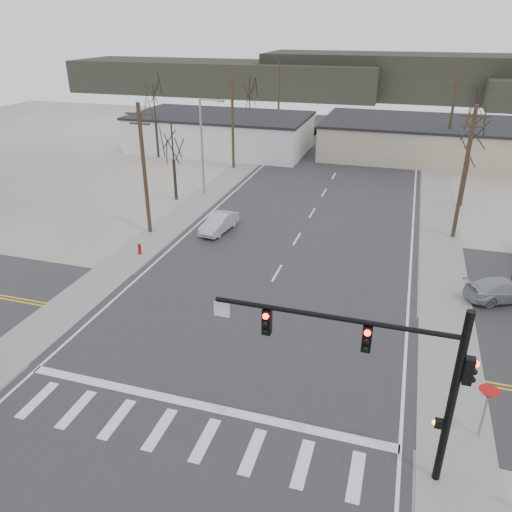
{
  "coord_description": "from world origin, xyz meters",
  "views": [
    {
      "loc": [
        7.32,
        -20.64,
        15.26
      ],
      "look_at": [
        -0.52,
        4.95,
        2.6
      ],
      "focal_mm": 35.0,
      "sensor_mm": 36.0,
      "label": 1
    }
  ],
  "objects_px": {
    "sedan_crossing": "(219,223)",
    "car_far_b": "(309,131)",
    "fire_hydrant": "(140,249)",
    "car_parked_silver": "(503,290)",
    "traffic_signal_mast": "(397,366)",
    "car_far_a": "(399,146)"
  },
  "relations": [
    {
      "from": "sedan_crossing",
      "to": "traffic_signal_mast",
      "type": "bearing_deg",
      "value": -46.56
    },
    {
      "from": "car_far_a",
      "to": "traffic_signal_mast",
      "type": "bearing_deg",
      "value": 107.33
    },
    {
      "from": "car_far_b",
      "to": "car_parked_silver",
      "type": "xyz_separation_m",
      "value": [
        20.76,
        -43.48,
        0.03
      ]
    },
    {
      "from": "traffic_signal_mast",
      "to": "sedan_crossing",
      "type": "bearing_deg",
      "value": 125.44
    },
    {
      "from": "fire_hydrant",
      "to": "car_parked_silver",
      "type": "bearing_deg",
      "value": 1.49
    },
    {
      "from": "car_far_b",
      "to": "car_parked_silver",
      "type": "height_order",
      "value": "car_parked_silver"
    },
    {
      "from": "traffic_signal_mast",
      "to": "car_far_b",
      "type": "xyz_separation_m",
      "value": [
        -14.82,
        58.31,
        -4.0
      ]
    },
    {
      "from": "car_parked_silver",
      "to": "traffic_signal_mast",
      "type": "bearing_deg",
      "value": 132.02
    },
    {
      "from": "sedan_crossing",
      "to": "car_parked_silver",
      "type": "height_order",
      "value": "sedan_crossing"
    },
    {
      "from": "fire_hydrant",
      "to": "car_parked_silver",
      "type": "relative_size",
      "value": 0.19
    },
    {
      "from": "sedan_crossing",
      "to": "car_far_a",
      "type": "xyz_separation_m",
      "value": [
        12.42,
        31.49,
        0.05
      ]
    },
    {
      "from": "sedan_crossing",
      "to": "car_far_a",
      "type": "relative_size",
      "value": 0.82
    },
    {
      "from": "sedan_crossing",
      "to": "car_far_b",
      "type": "relative_size",
      "value": 1.16
    },
    {
      "from": "traffic_signal_mast",
      "to": "car_far_b",
      "type": "relative_size",
      "value": 2.44
    },
    {
      "from": "traffic_signal_mast",
      "to": "fire_hydrant",
      "type": "bearing_deg",
      "value": 141.87
    },
    {
      "from": "fire_hydrant",
      "to": "car_far_b",
      "type": "height_order",
      "value": "car_far_b"
    },
    {
      "from": "sedan_crossing",
      "to": "car_far_b",
      "type": "distance_m",
      "value": 38.39
    },
    {
      "from": "fire_hydrant",
      "to": "car_far_a",
      "type": "xyz_separation_m",
      "value": [
        16.33,
        37.22,
        0.34
      ]
    },
    {
      "from": "traffic_signal_mast",
      "to": "sedan_crossing",
      "type": "height_order",
      "value": "traffic_signal_mast"
    },
    {
      "from": "sedan_crossing",
      "to": "car_parked_silver",
      "type": "distance_m",
      "value": 20.76
    },
    {
      "from": "fire_hydrant",
      "to": "car_far_b",
      "type": "distance_m",
      "value": 44.23
    },
    {
      "from": "traffic_signal_mast",
      "to": "car_far_b",
      "type": "distance_m",
      "value": 60.29
    }
  ]
}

